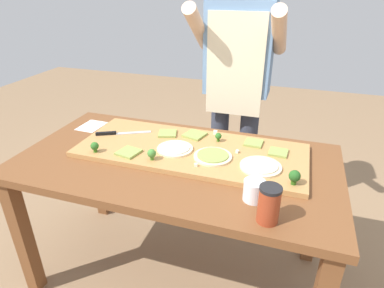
{
  "coord_description": "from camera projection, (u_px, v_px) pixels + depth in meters",
  "views": [
    {
      "loc": [
        0.51,
        -1.3,
        1.55
      ],
      "look_at": [
        0.05,
        0.09,
        0.81
      ],
      "focal_mm": 30.57,
      "sensor_mm": 36.0,
      "label": 1
    }
  ],
  "objects": [
    {
      "name": "pizza_whole_white_garlic",
      "position": [
        175.0,
        148.0,
        1.63
      ],
      "size": [
        0.18,
        0.18,
        0.02
      ],
      "color": "beige",
      "rests_on": "cutting_board"
    },
    {
      "name": "chefs_knife",
      "position": [
        116.0,
        133.0,
        1.8
      ],
      "size": [
        0.28,
        0.15,
        0.02
      ],
      "color": "#B7BABF",
      "rests_on": "cutting_board"
    },
    {
      "name": "ground_plane",
      "position": [
        179.0,
        270.0,
        1.94
      ],
      "size": [
        8.0,
        8.0,
        0.0
      ],
      "primitive_type": "plane",
      "color": "#896B4C"
    },
    {
      "name": "pizza_slice_far_left",
      "position": [
        168.0,
        133.0,
        1.8
      ],
      "size": [
        0.12,
        0.12,
        0.01
      ],
      "primitive_type": "cube",
      "rotation": [
        0.0,
        0.0,
        0.29
      ],
      "color": "#899E4C",
      "rests_on": "cutting_board"
    },
    {
      "name": "pizza_slice_near_right",
      "position": [
        129.0,
        152.0,
        1.6
      ],
      "size": [
        0.12,
        0.12,
        0.01
      ],
      "primitive_type": "cube",
      "rotation": [
        0.0,
        0.0,
        -0.21
      ],
      "color": "#899E4C",
      "rests_on": "cutting_board"
    },
    {
      "name": "cheese_crumble_c",
      "position": [
        215.0,
        132.0,
        1.8
      ],
      "size": [
        0.02,
        0.02,
        0.02
      ],
      "primitive_type": "cube",
      "rotation": [
        0.0,
        0.0,
        0.1
      ],
      "color": "white",
      "rests_on": "cutting_board"
    },
    {
      "name": "broccoli_floret_center_left",
      "position": [
        95.0,
        146.0,
        1.6
      ],
      "size": [
        0.04,
        0.04,
        0.05
      ],
      "color": "#366618",
      "rests_on": "cutting_board"
    },
    {
      "name": "pizza_whole_pesto_green",
      "position": [
        213.0,
        156.0,
        1.56
      ],
      "size": [
        0.18,
        0.18,
        0.02
      ],
      "color": "beige",
      "rests_on": "cutting_board"
    },
    {
      "name": "recipe_note",
      "position": [
        92.0,
        126.0,
        1.96
      ],
      "size": [
        0.13,
        0.17,
        0.0
      ],
      "primitive_type": "cube",
      "rotation": [
        0.0,
        0.0,
        -0.04
      ],
      "color": "white",
      "rests_on": "prep_table"
    },
    {
      "name": "pizza_slice_center",
      "position": [
        254.0,
        143.0,
        1.69
      ],
      "size": [
        0.09,
        0.09,
        0.01
      ],
      "primitive_type": "cube",
      "rotation": [
        0.0,
        0.0,
        -0.05
      ],
      "color": "#899E4C",
      "rests_on": "cutting_board"
    },
    {
      "name": "flour_cup",
      "position": [
        254.0,
        192.0,
        1.29
      ],
      "size": [
        0.09,
        0.09,
        0.09
      ],
      "color": "white",
      "rests_on": "prep_table"
    },
    {
      "name": "sauce_jar",
      "position": [
        269.0,
        204.0,
        1.16
      ],
      "size": [
        0.08,
        0.08,
        0.15
      ],
      "color": "#99381E",
      "rests_on": "prep_table"
    },
    {
      "name": "pizza_whole_cheese_artichoke",
      "position": [
        261.0,
        166.0,
        1.48
      ],
      "size": [
        0.19,
        0.19,
        0.02
      ],
      "color": "beige",
      "rests_on": "cutting_board"
    },
    {
      "name": "pizza_slice_far_right",
      "position": [
        278.0,
        152.0,
        1.6
      ],
      "size": [
        0.09,
        0.09,
        0.01
      ],
      "primitive_type": "cube",
      "rotation": [
        0.0,
        0.0,
        -0.06
      ],
      "color": "#899E4C",
      "rests_on": "cutting_board"
    },
    {
      "name": "cheese_crumble_a",
      "position": [
        237.0,
        151.0,
        1.6
      ],
      "size": [
        0.02,
        0.02,
        0.01
      ],
      "primitive_type": "cube",
      "rotation": [
        0.0,
        0.0,
        1.27
      ],
      "color": "silver",
      "rests_on": "cutting_board"
    },
    {
      "name": "pizza_slice_near_left",
      "position": [
        195.0,
        135.0,
        1.78
      ],
      "size": [
        0.13,
        0.13,
        0.01
      ],
      "primitive_type": "cube",
      "rotation": [
        0.0,
        0.0,
        -0.27
      ],
      "color": "#899E4C",
      "rests_on": "cutting_board"
    },
    {
      "name": "broccoli_floret_front_mid",
      "position": [
        295.0,
        176.0,
        1.35
      ],
      "size": [
        0.05,
        0.05,
        0.06
      ],
      "color": "#2C5915",
      "rests_on": "cutting_board"
    },
    {
      "name": "cheese_crumble_b",
      "position": [
        196.0,
        165.0,
        1.49
      ],
      "size": [
        0.02,
        0.02,
        0.01
      ],
      "primitive_type": "cube",
      "rotation": [
        0.0,
        0.0,
        0.19
      ],
      "color": "silver",
      "rests_on": "cutting_board"
    },
    {
      "name": "broccoli_floret_center_right",
      "position": [
        152.0,
        154.0,
        1.53
      ],
      "size": [
        0.04,
        0.04,
        0.05
      ],
      "color": "#487A23",
      "rests_on": "cutting_board"
    },
    {
      "name": "cutting_board",
      "position": [
        191.0,
        150.0,
        1.66
      ],
      "size": [
        1.14,
        0.47,
        0.02
      ],
      "primitive_type": "cube",
      "color": "#B27F47",
      "rests_on": "prep_table"
    },
    {
      "name": "prep_table",
      "position": [
        176.0,
        177.0,
        1.65
      ],
      "size": [
        1.56,
        0.82,
        0.76
      ],
      "color": "brown",
      "rests_on": "ground"
    },
    {
      "name": "cook_center",
      "position": [
        237.0,
        78.0,
        2.04
      ],
      "size": [
        0.54,
        0.39,
        1.67
      ],
      "color": "#333847",
      "rests_on": "ground"
    },
    {
      "name": "broccoli_floret_back_right",
      "position": [
        218.0,
        136.0,
        1.71
      ],
      "size": [
        0.03,
        0.03,
        0.05
      ],
      "color": "#366618",
      "rests_on": "cutting_board"
    }
  ]
}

